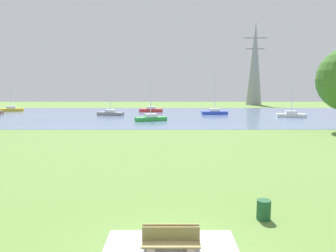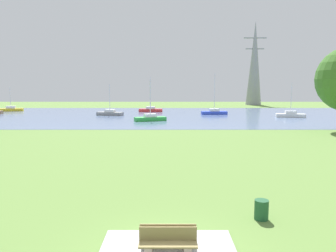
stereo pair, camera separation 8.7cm
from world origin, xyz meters
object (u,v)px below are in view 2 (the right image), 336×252
at_px(sailboat_red, 150,110).
at_px(electricity_pylon, 254,63).
at_px(bench_facing_water, 168,237).
at_px(sailboat_blue, 214,112).
at_px(sailboat_white, 290,115).
at_px(sailboat_gray, 109,113).
at_px(sailboat_yellow, 10,109).
at_px(sailboat_green, 150,118).
at_px(bench_facing_inland, 168,245).
at_px(litter_bin, 261,210).

bearing_deg(sailboat_red, electricity_pylon, 42.87).
height_order(bench_facing_water, electricity_pylon, electricity_pylon).
distance_m(bench_facing_water, electricity_pylon, 88.14).
relative_size(sailboat_blue, electricity_pylon, 0.33).
bearing_deg(sailboat_white, bench_facing_water, -114.67).
distance_m(sailboat_gray, sailboat_yellow, 24.91).
distance_m(sailboat_gray, electricity_pylon, 50.47).
relative_size(sailboat_gray, sailboat_yellow, 1.08).
distance_m(sailboat_green, sailboat_gray, 12.42).
relative_size(sailboat_green, sailboat_gray, 1.11).
bearing_deg(electricity_pylon, bench_facing_inland, -106.18).
bearing_deg(sailboat_blue, sailboat_yellow, 169.28).
distance_m(bench_facing_water, sailboat_blue, 52.14).
distance_m(litter_bin, sailboat_green, 37.87).
relative_size(bench_facing_water, sailboat_yellow, 0.34).
bearing_deg(sailboat_green, electricity_pylon, 58.28).
distance_m(bench_facing_inland, electricity_pylon, 88.65).
bearing_deg(sailboat_yellow, bench_facing_inland, -60.83).
bearing_deg(bench_facing_water, bench_facing_inland, -90.00).
bearing_deg(bench_facing_water, electricity_pylon, 73.72).
relative_size(sailboat_white, sailboat_gray, 1.04).
distance_m(bench_facing_water, litter_bin, 4.54).
distance_m(bench_facing_water, sailboat_yellow, 68.16).
bearing_deg(litter_bin, sailboat_green, 99.86).
height_order(sailboat_gray, sailboat_red, sailboat_red).
distance_m(bench_facing_inland, sailboat_white, 50.82).
distance_m(sailboat_gray, sailboat_blue, 19.42).
bearing_deg(sailboat_white, sailboat_gray, 173.29).
height_order(bench_facing_inland, sailboat_white, sailboat_white).
height_order(bench_facing_water, sailboat_red, sailboat_red).
height_order(sailboat_red, electricity_pylon, electricity_pylon).
distance_m(bench_facing_inland, sailboat_green, 40.49).
height_order(sailboat_blue, sailboat_yellow, sailboat_blue).
relative_size(litter_bin, sailboat_yellow, 0.15).
relative_size(bench_facing_inland, sailboat_green, 0.29).
distance_m(sailboat_green, sailboat_blue, 16.26).
bearing_deg(sailboat_gray, sailboat_white, -6.71).
distance_m(sailboat_white, sailboat_red, 27.43).
xyz_separation_m(bench_facing_water, litter_bin, (3.76, 2.55, -0.07)).
height_order(litter_bin, sailboat_blue, sailboat_blue).
bearing_deg(sailboat_yellow, bench_facing_water, -60.61).
height_order(sailboat_red, sailboat_yellow, sailboat_red).
xyz_separation_m(bench_facing_water, sailboat_green, (-2.73, 39.86, -0.01)).
distance_m(litter_bin, sailboat_white, 46.51).
bearing_deg(sailboat_yellow, electricity_pylon, 22.94).
height_order(bench_facing_water, bench_facing_inland, same).
xyz_separation_m(sailboat_white, electricity_pylon, (3.49, 38.17, 11.29)).
height_order(sailboat_green, sailboat_red, sailboat_red).
height_order(sailboat_white, sailboat_blue, sailboat_blue).
relative_size(litter_bin, sailboat_white, 0.14).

